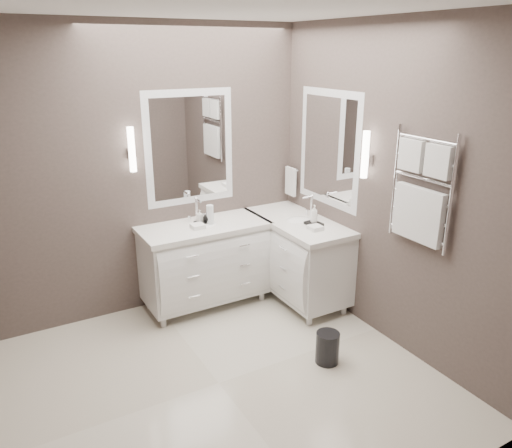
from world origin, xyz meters
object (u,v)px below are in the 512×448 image
vanity_right (297,254)px  towel_ladder (421,195)px  waste_bin (327,348)px  vanity_back (205,259)px

vanity_right → towel_ladder: 1.60m
waste_bin → vanity_right: bearing=68.7°
vanity_back → waste_bin: bearing=-72.3°
towel_ladder → vanity_back: bearing=124.1°
towel_ladder → vanity_right: bearing=99.8°
vanity_back → vanity_right: 0.93m
vanity_back → towel_ladder: bearing=-55.9°
vanity_right → waste_bin: (-0.43, -1.09, -0.35)m
vanity_back → towel_ladder: (1.10, -1.63, 0.91)m
vanity_right → vanity_back: bearing=159.6°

